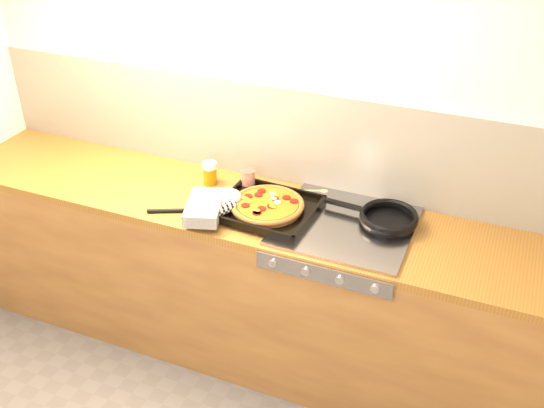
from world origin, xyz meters
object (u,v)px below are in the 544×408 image
at_px(juice_glass, 210,173).
at_px(pizza_on_tray, 251,206).
at_px(tomato_can, 248,180).
at_px(frying_pan, 388,218).

bearing_deg(juice_glass, pizza_on_tray, -30.97).
height_order(pizza_on_tray, tomato_can, tomato_can).
distance_m(frying_pan, juice_glass, 0.92).
relative_size(pizza_on_tray, juice_glass, 4.99).
xyz_separation_m(frying_pan, tomato_can, (-0.72, 0.06, 0.01)).
relative_size(pizza_on_tray, frying_pan, 1.30).
xyz_separation_m(frying_pan, juice_glass, (-0.91, 0.03, 0.02)).
xyz_separation_m(pizza_on_tray, juice_glass, (-0.30, 0.18, 0.01)).
bearing_deg(frying_pan, juice_glass, 178.02).
height_order(tomato_can, juice_glass, juice_glass).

